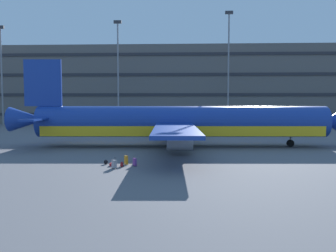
# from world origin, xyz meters

# --- Properties ---
(ground_plane) EXTENTS (600.00, 600.00, 0.00)m
(ground_plane) POSITION_xyz_m (0.00, 0.00, 0.00)
(ground_plane) COLOR #5B5B60
(terminal_structure) EXTENTS (156.98, 17.05, 19.91)m
(terminal_structure) POSITION_xyz_m (0.00, 50.28, 9.95)
(terminal_structure) COLOR #605B56
(terminal_structure) RESTS_ON ground_plane
(airliner) EXTENTS (42.93, 34.69, 11.06)m
(airliner) POSITION_xyz_m (1.20, -0.73, 3.02)
(airliner) COLOR navy
(airliner) RESTS_ON ground_plane
(light_mast_far_left) EXTENTS (1.80, 0.50, 23.65)m
(light_mast_far_left) POSITION_xyz_m (-41.64, 37.04, 13.54)
(light_mast_far_left) COLOR gray
(light_mast_far_left) RESTS_ON ground_plane
(light_mast_left) EXTENTS (1.80, 0.50, 24.59)m
(light_mast_left) POSITION_xyz_m (-13.62, 37.04, 14.02)
(light_mast_left) COLOR gray
(light_mast_left) RESTS_ON ground_plane
(light_mast_center_left) EXTENTS (1.80, 0.50, 26.46)m
(light_mast_center_left) POSITION_xyz_m (12.18, 37.04, 14.98)
(light_mast_center_left) COLOR gray
(light_mast_center_left) RESTS_ON ground_plane
(suitcase_purple) EXTENTS (0.51, 0.53, 0.95)m
(suitcase_purple) POSITION_xyz_m (-4.19, -15.52, 0.40)
(suitcase_purple) COLOR gray
(suitcase_purple) RESTS_ON ground_plane
(suitcase_large) EXTENTS (0.39, 0.42, 0.83)m
(suitcase_large) POSITION_xyz_m (-2.57, -14.35, 0.39)
(suitcase_large) COLOR #72388C
(suitcase_large) RESTS_ON ground_plane
(suitcase_black) EXTENTS (0.39, 0.82, 0.25)m
(suitcase_black) POSITION_xyz_m (-4.63, -14.15, 0.13)
(suitcase_black) COLOR #B21E23
(suitcase_black) RESTS_ON ground_plane
(suitcase_silver) EXTENTS (0.41, 0.47, 0.97)m
(suitcase_silver) POSITION_xyz_m (-3.45, -13.66, 0.44)
(suitcase_silver) COLOR orange
(suitcase_silver) RESTS_ON ground_plane
(backpack_orange) EXTENTS (0.40, 0.27, 0.46)m
(backpack_orange) POSITION_xyz_m (-5.36, -13.50, 0.20)
(backpack_orange) COLOR black
(backpack_orange) RESTS_ON ground_plane
(backpack_scuffed) EXTENTS (0.38, 0.42, 0.53)m
(backpack_scuffed) POSITION_xyz_m (-3.66, -14.77, 0.23)
(backpack_scuffed) COLOR maroon
(backpack_scuffed) RESTS_ON ground_plane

